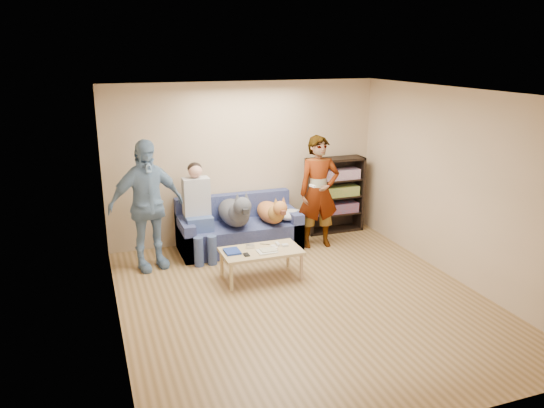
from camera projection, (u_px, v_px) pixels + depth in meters
name	position (u px, v px, depth m)	size (l,w,h in m)	color
ground	(304.00, 300.00, 6.75)	(5.00, 5.00, 0.00)	brown
ceiling	(308.00, 93.00, 6.02)	(5.00, 5.00, 0.00)	white
wall_back	(245.00, 162.00, 8.64)	(4.50, 4.50, 0.00)	tan
wall_front	(432.00, 287.00, 4.13)	(4.50, 4.50, 0.00)	tan
wall_left	(112.00, 222.00, 5.66)	(5.00, 5.00, 0.00)	tan
wall_right	(460.00, 187.00, 7.11)	(5.00, 5.00, 0.00)	tan
blanket	(291.00, 215.00, 8.54)	(0.47, 0.39, 0.16)	silver
person_standing_right	(319.00, 192.00, 8.39)	(0.66, 0.43, 1.80)	gray
person_standing_left	(146.00, 205.00, 7.51)	(1.11, 0.46, 1.89)	#7594BB
held_controller	(313.00, 186.00, 8.10)	(0.04, 0.12, 0.03)	white
notebook_blue	(232.00, 251.00, 7.21)	(0.20, 0.26, 0.03)	navy
papers	(267.00, 251.00, 7.22)	(0.26, 0.20, 0.01)	silver
magazine	(269.00, 250.00, 7.24)	(0.22, 0.17, 0.01)	#B3AB8F
camera_silver	(250.00, 246.00, 7.36)	(0.11, 0.06, 0.05)	silver
controller_a	(278.00, 244.00, 7.47)	(0.04, 0.13, 0.03)	silver
controller_b	(285.00, 245.00, 7.43)	(0.09, 0.06, 0.03)	silver
headphone_cup_a	(275.00, 248.00, 7.34)	(0.07, 0.07, 0.02)	white
headphone_cup_b	(273.00, 246.00, 7.41)	(0.07, 0.07, 0.02)	silver
pen_orange	(263.00, 254.00, 7.14)	(0.01, 0.01, 0.14)	orange
pen_black	(265.00, 244.00, 7.50)	(0.01, 0.01, 0.14)	black
wallet	(246.00, 255.00, 7.10)	(0.07, 0.12, 0.01)	black
sofa	(238.00, 231.00, 8.48)	(1.90, 0.85, 0.82)	#515B93
person_seated	(198.00, 207.00, 8.02)	(0.40, 0.73, 1.47)	#435A94
dog_gray	(235.00, 212.00, 8.20)	(0.44, 1.26, 0.64)	#484A52
dog_tan	(272.00, 212.00, 8.35)	(0.36, 1.14, 0.52)	#C66E3C
coffee_table	(261.00, 253.00, 7.31)	(1.10, 0.60, 0.42)	tan
bookshelf	(334.00, 193.00, 9.17)	(1.00, 0.34, 1.30)	black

